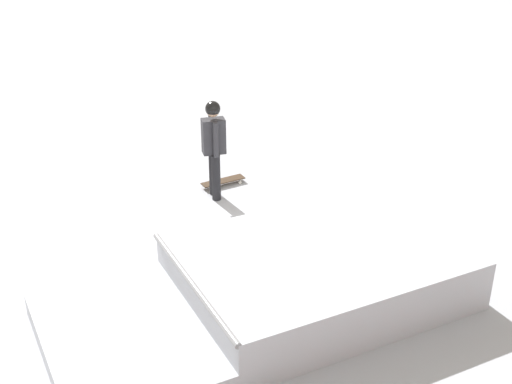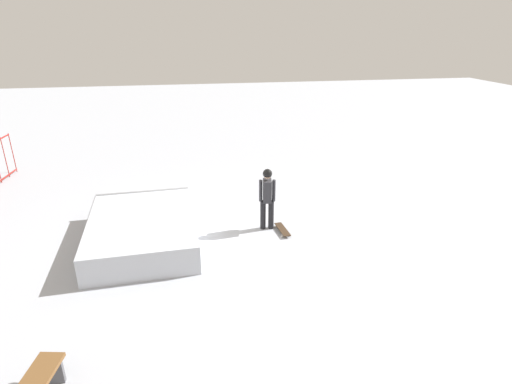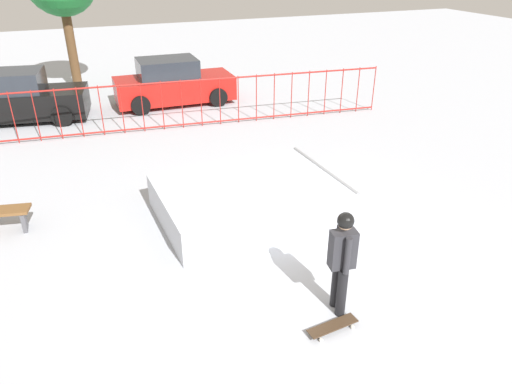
# 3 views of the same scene
# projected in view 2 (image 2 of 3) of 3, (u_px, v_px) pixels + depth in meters

# --- Properties ---
(ground_plane) EXTENTS (60.00, 60.00, 0.00)m
(ground_plane) POSITION_uv_depth(u_px,v_px,m) (194.00, 233.00, 11.10)
(ground_plane) COLOR #B2B7C1
(skate_ramp) EXTENTS (5.52, 2.86, 0.74)m
(skate_ramp) POSITION_uv_depth(u_px,v_px,m) (143.00, 224.00, 10.91)
(skate_ramp) COLOR silver
(skate_ramp) RESTS_ON ground
(skater) EXTENTS (0.41, 0.44, 1.73)m
(skater) POSITION_uv_depth(u_px,v_px,m) (267.00, 195.00, 10.97)
(skater) COLOR black
(skater) RESTS_ON ground
(skateboard) EXTENTS (0.82, 0.32, 0.09)m
(skateboard) POSITION_uv_depth(u_px,v_px,m) (283.00, 229.00, 11.11)
(skateboard) COLOR #3F2D1E
(skateboard) RESTS_ON ground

